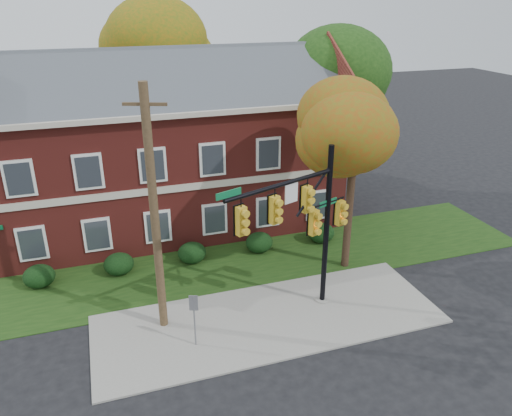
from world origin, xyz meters
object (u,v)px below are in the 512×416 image
object	(u,v)px
utility_pole	(154,214)
sign_post	(194,312)
hedge_right	(259,242)
tree_near_right	(361,133)
apartment_building	(168,138)
hedge_far_right	(321,233)
hedge_left	(119,264)
traffic_signal	(305,218)
tree_right_rear	(349,68)
hedge_far_left	(39,276)
hedge_center	(192,253)
tree_far_rear	(165,49)

from	to	relation	value
utility_pole	sign_post	xyz separation A→B (m)	(0.94, -1.65, -3.37)
hedge_right	tree_near_right	world-z (taller)	tree_near_right
apartment_building	hedge_far_right	size ratio (longest dim) A/B	13.43
hedge_far_right	sign_post	distance (m)	10.41
hedge_left	traffic_signal	world-z (taller)	traffic_signal
hedge_far_right	tree_near_right	distance (m)	6.77
tree_right_rear	traffic_signal	size ratio (longest dim) A/B	1.51
apartment_building	hedge_far_left	world-z (taller)	apartment_building
utility_pole	hedge_left	bearing A→B (deg)	126.66
hedge_right	sign_post	world-z (taller)	sign_post
hedge_left	tree_right_rear	world-z (taller)	tree_right_rear
hedge_far_right	hedge_center	bearing A→B (deg)	180.00
hedge_far_right	sign_post	bearing A→B (deg)	-142.19
hedge_center	tree_right_rear	world-z (taller)	tree_right_rear
utility_pole	sign_post	size ratio (longest dim) A/B	4.30
hedge_left	tree_far_rear	bearing A→B (deg)	69.71
traffic_signal	hedge_right	bearing A→B (deg)	68.69
hedge_center	tree_right_rear	xyz separation A→B (m)	(11.31, 6.11, 7.60)
apartment_building	hedge_far_left	bearing A→B (deg)	-143.11
hedge_center	tree_far_rear	distance (m)	15.57
traffic_signal	utility_pole	world-z (taller)	utility_pole
apartment_building	utility_pole	distance (m)	10.18
hedge_far_left	hedge_center	xyz separation A→B (m)	(7.00, 0.00, 0.00)
hedge_far_right	apartment_building	bearing A→B (deg)	143.11
hedge_far_left	traffic_signal	xyz separation A→B (m)	(10.41, -5.64, 3.83)
apartment_building	tree_near_right	size ratio (longest dim) A/B	2.19
hedge_left	tree_near_right	size ratio (longest dim) A/B	0.16
tree_right_rear	sign_post	xyz separation A→B (m)	(-12.50, -12.46, -6.60)
hedge_right	utility_pole	world-z (taller)	utility_pole
apartment_building	hedge_left	size ratio (longest dim) A/B	13.43
hedge_left	hedge_center	size ratio (longest dim) A/B	1.00
hedge_left	utility_pole	bearing A→B (deg)	-73.73
hedge_center	tree_far_rear	size ratio (longest dim) A/B	0.12
hedge_far_left	hedge_center	world-z (taller)	same
hedge_far_left	hedge_center	bearing A→B (deg)	0.00
hedge_far_left	hedge_far_right	distance (m)	14.00
tree_near_right	hedge_left	bearing A→B (deg)	165.19
tree_right_rear	traffic_signal	world-z (taller)	tree_right_rear
utility_pole	apartment_building	bearing A→B (deg)	98.33
tree_near_right	hedge_right	bearing A→B (deg)	142.72
hedge_center	traffic_signal	distance (m)	7.62
sign_post	hedge_far_left	bearing A→B (deg)	151.87
hedge_left	sign_post	xyz separation A→B (m)	(2.31, -6.35, 1.00)
tree_far_rear	traffic_signal	xyz separation A→B (m)	(2.07, -18.73, -4.49)
hedge_left	hedge_far_right	distance (m)	10.50
hedge_far_right	hedge_left	bearing A→B (deg)	180.00
hedge_center	hedge_right	size ratio (longest dim) A/B	1.00
apartment_building	tree_right_rear	world-z (taller)	tree_right_rear
hedge_far_right	sign_post	world-z (taller)	sign_post
hedge_far_right	sign_post	size ratio (longest dim) A/B	0.62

